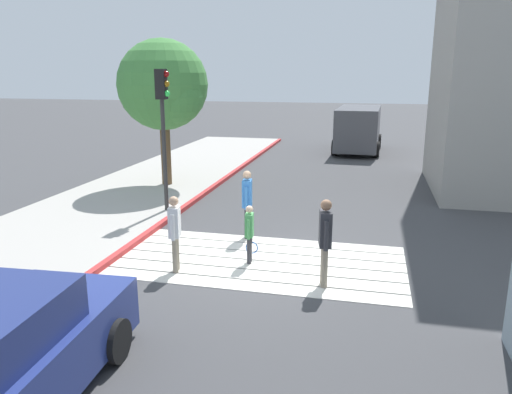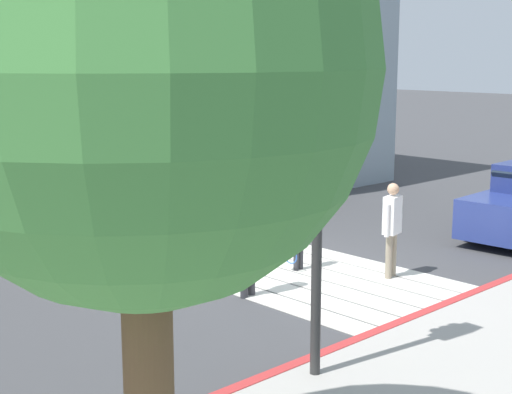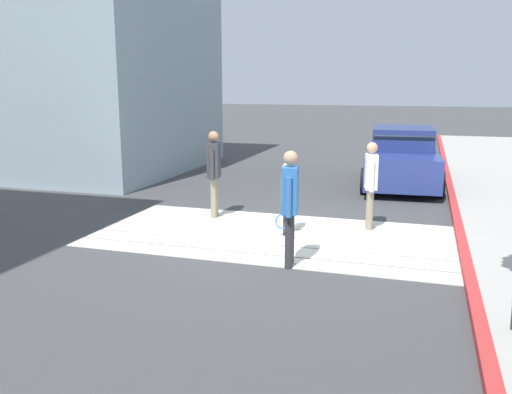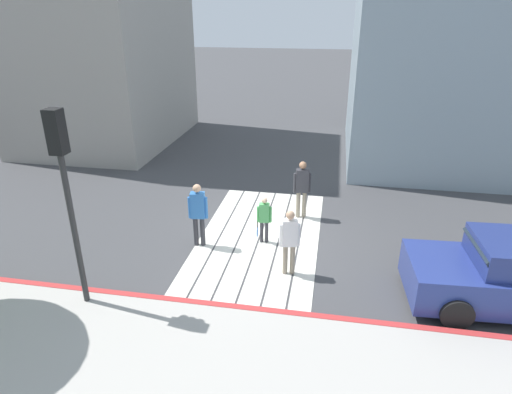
# 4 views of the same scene
# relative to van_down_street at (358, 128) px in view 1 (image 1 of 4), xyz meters

# --- Properties ---
(ground_plane) EXTENTS (120.00, 120.00, 0.00)m
(ground_plane) POSITION_rel_van_down_street_xyz_m (-1.60, -16.64, -1.28)
(ground_plane) COLOR #424244
(crosswalk_stripes) EXTENTS (6.40, 3.25, 0.01)m
(crosswalk_stripes) POSITION_rel_van_down_street_xyz_m (-1.60, -16.64, -1.27)
(crosswalk_stripes) COLOR silver
(crosswalk_stripes) RESTS_ON ground
(sidewalk_west) EXTENTS (4.80, 40.00, 0.12)m
(sidewalk_west) POSITION_rel_van_down_street_xyz_m (-7.20, -16.64, -1.22)
(sidewalk_west) COLOR #ADA8A0
(sidewalk_west) RESTS_ON ground
(curb_painted) EXTENTS (0.16, 40.00, 0.13)m
(curb_painted) POSITION_rel_van_down_street_xyz_m (-4.85, -16.64, -1.21)
(curb_painted) COLOR #BC3333
(curb_painted) RESTS_ON ground
(van_down_street) EXTENTS (2.50, 5.27, 2.35)m
(van_down_street) POSITION_rel_van_down_street_xyz_m (0.00, 0.00, 0.00)
(van_down_street) COLOR #4C4C51
(van_down_street) RESTS_ON ground
(traffic_light_corner) EXTENTS (0.39, 0.28, 4.24)m
(traffic_light_corner) POSITION_rel_van_down_street_xyz_m (-5.18, -13.51, 1.76)
(traffic_light_corner) COLOR #2D2D2D
(traffic_light_corner) RESTS_ON ground
(street_tree) EXTENTS (3.20, 3.20, 5.32)m
(street_tree) POSITION_rel_van_down_street_xyz_m (-6.50, -10.23, 2.35)
(street_tree) COLOR brown
(street_tree) RESTS_ON ground
(pedestrian_adult_lead) EXTENTS (0.29, 0.51, 1.78)m
(pedestrian_adult_lead) POSITION_rel_van_down_street_xyz_m (-0.08, -17.65, -0.24)
(pedestrian_adult_lead) COLOR gray
(pedestrian_adult_lead) RESTS_ON ground
(pedestrian_adult_trailing) EXTENTS (0.28, 0.48, 1.66)m
(pedestrian_adult_trailing) POSITION_rel_van_down_street_xyz_m (-3.23, -17.63, -0.31)
(pedestrian_adult_trailing) COLOR gray
(pedestrian_adult_trailing) RESTS_ON ground
(pedestrian_adult_side) EXTENTS (0.27, 0.51, 1.76)m
(pedestrian_adult_side) POSITION_rel_van_down_street_xyz_m (-2.28, -15.14, -0.25)
(pedestrian_adult_side) COLOR #333338
(pedestrian_adult_side) RESTS_ON ground
(pedestrian_child_with_racket) EXTENTS (0.28, 0.42, 1.33)m
(pedestrian_child_with_racket) POSITION_rel_van_down_street_xyz_m (-1.81, -16.80, -0.53)
(pedestrian_child_with_racket) COLOR #333338
(pedestrian_child_with_racket) RESTS_ON ground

